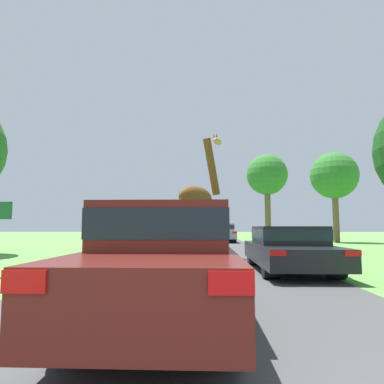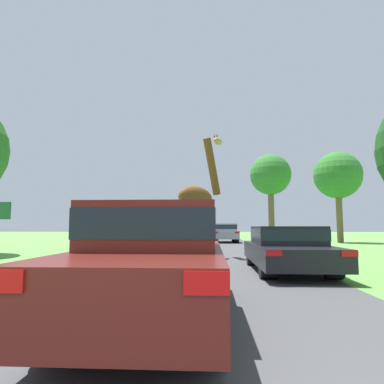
% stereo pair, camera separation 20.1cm
% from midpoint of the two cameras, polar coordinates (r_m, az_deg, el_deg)
% --- Properties ---
extents(road, '(6.49, 120.00, 0.00)m').
position_cam_midpoint_polar(road, '(30.03, 2.75, -8.13)').
color(road, '#424244').
rests_on(road, ground).
extents(giraffe_near_road, '(1.97, 2.67, 5.20)m').
position_cam_midpoint_polar(giraffe_near_road, '(13.38, 1.61, -0.58)').
color(giraffe_near_road, tan).
rests_on(giraffe_near_road, ground).
extents(car_lead_maroon, '(1.73, 4.63, 1.51)m').
position_cam_midpoint_polar(car_lead_maroon, '(4.71, -4.67, -10.91)').
color(car_lead_maroon, '#561914').
rests_on(car_lead_maroon, ground).
extents(car_queue_right, '(1.91, 4.61, 1.39)m').
position_cam_midpoint_polar(car_queue_right, '(31.67, -0.45, -6.65)').
color(car_queue_right, silver).
rests_on(car_queue_right, ground).
extents(car_queue_left, '(1.94, 4.36, 1.46)m').
position_cam_midpoint_polar(car_queue_left, '(17.71, -3.20, -7.22)').
color(car_queue_left, navy).
rests_on(car_queue_left, ground).
extents(car_far_ahead, '(1.91, 4.29, 1.47)m').
position_cam_midpoint_polar(car_far_ahead, '(27.31, 5.79, -6.69)').
color(car_far_ahead, gray).
rests_on(car_far_ahead, ground).
extents(car_verge_right, '(1.89, 4.77, 1.23)m').
position_cam_midpoint_polar(car_verge_right, '(9.94, 16.05, -8.80)').
color(car_verge_right, black).
rests_on(car_verge_right, ground).
extents(car_rear_follower, '(1.94, 4.34, 1.23)m').
position_cam_midpoint_polar(car_rear_follower, '(23.09, -3.49, -7.17)').
color(car_rear_follower, silver).
rests_on(car_rear_follower, ground).
extents(tree_centre_back, '(3.68, 3.68, 7.11)m').
position_cam_midpoint_polar(tree_centre_back, '(29.35, 23.30, 2.48)').
color(tree_centre_back, brown).
rests_on(tree_centre_back, ground).
extents(tree_mid_field, '(4.14, 4.14, 8.58)m').
position_cam_midpoint_polar(tree_mid_field, '(35.73, 13.10, 2.70)').
color(tree_mid_field, brown).
rests_on(tree_mid_field, ground).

